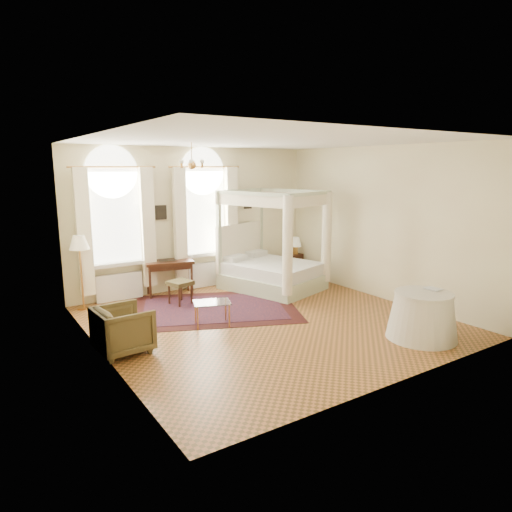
{
  "coord_description": "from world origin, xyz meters",
  "views": [
    {
      "loc": [
        -4.66,
        -6.72,
        2.85
      ],
      "look_at": [
        0.01,
        0.4,
        1.18
      ],
      "focal_mm": 32.0,
      "sensor_mm": 36.0,
      "label": 1
    }
  ],
  "objects_px": {
    "canopy_bed": "(273,267)",
    "nightstand": "(293,264)",
    "stool": "(180,285)",
    "side_table": "(422,316)",
    "coffee_table": "(212,304)",
    "floor_lamp": "(79,246)",
    "writing_desk": "(169,266)",
    "armchair": "(123,330)"
  },
  "relations": [
    {
      "from": "armchair",
      "to": "coffee_table",
      "type": "bearing_deg",
      "value": -83.05
    },
    {
      "from": "writing_desk",
      "to": "stool",
      "type": "height_order",
      "value": "writing_desk"
    },
    {
      "from": "nightstand",
      "to": "side_table",
      "type": "height_order",
      "value": "side_table"
    },
    {
      "from": "coffee_table",
      "to": "floor_lamp",
      "type": "xyz_separation_m",
      "value": [
        -1.73,
        2.34,
        0.89
      ]
    },
    {
      "from": "canopy_bed",
      "to": "stool",
      "type": "height_order",
      "value": "canopy_bed"
    },
    {
      "from": "canopy_bed",
      "to": "stool",
      "type": "xyz_separation_m",
      "value": [
        -2.35,
        0.05,
        -0.11
      ]
    },
    {
      "from": "nightstand",
      "to": "floor_lamp",
      "type": "bearing_deg",
      "value": 180.0
    },
    {
      "from": "nightstand",
      "to": "floor_lamp",
      "type": "distance_m",
      "value": 5.49
    },
    {
      "from": "writing_desk",
      "to": "side_table",
      "type": "distance_m",
      "value": 5.45
    },
    {
      "from": "coffee_table",
      "to": "armchair",
      "type": "bearing_deg",
      "value": -169.29
    },
    {
      "from": "nightstand",
      "to": "armchair",
      "type": "height_order",
      "value": "armchair"
    },
    {
      "from": "armchair",
      "to": "side_table",
      "type": "distance_m",
      "value": 4.9
    },
    {
      "from": "nightstand",
      "to": "stool",
      "type": "xyz_separation_m",
      "value": [
        -3.61,
        -0.8,
        0.13
      ]
    },
    {
      "from": "floor_lamp",
      "to": "nightstand",
      "type": "bearing_deg",
      "value": -0.0
    },
    {
      "from": "canopy_bed",
      "to": "side_table",
      "type": "distance_m",
      "value": 3.99
    },
    {
      "from": "side_table",
      "to": "floor_lamp",
      "type": "bearing_deg",
      "value": 132.3
    },
    {
      "from": "writing_desk",
      "to": "floor_lamp",
      "type": "xyz_separation_m",
      "value": [
        -1.89,
        0.0,
        0.62
      ]
    },
    {
      "from": "writing_desk",
      "to": "armchair",
      "type": "xyz_separation_m",
      "value": [
        -1.89,
        -2.67,
        -0.31
      ]
    },
    {
      "from": "coffee_table",
      "to": "floor_lamp",
      "type": "bearing_deg",
      "value": 126.39
    },
    {
      "from": "coffee_table",
      "to": "floor_lamp",
      "type": "distance_m",
      "value": 3.04
    },
    {
      "from": "writing_desk",
      "to": "side_table",
      "type": "height_order",
      "value": "side_table"
    },
    {
      "from": "stool",
      "to": "side_table",
      "type": "xyz_separation_m",
      "value": [
        2.61,
        -4.03,
        -0.03
      ]
    },
    {
      "from": "canopy_bed",
      "to": "nightstand",
      "type": "xyz_separation_m",
      "value": [
        1.26,
        0.85,
        -0.24
      ]
    },
    {
      "from": "canopy_bed",
      "to": "stool",
      "type": "bearing_deg",
      "value": 178.76
    },
    {
      "from": "nightstand",
      "to": "armchair",
      "type": "relative_size",
      "value": 0.72
    },
    {
      "from": "canopy_bed",
      "to": "side_table",
      "type": "height_order",
      "value": "canopy_bed"
    },
    {
      "from": "nightstand",
      "to": "writing_desk",
      "type": "height_order",
      "value": "writing_desk"
    },
    {
      "from": "armchair",
      "to": "floor_lamp",
      "type": "bearing_deg",
      "value": -3.77
    },
    {
      "from": "coffee_table",
      "to": "side_table",
      "type": "bearing_deg",
      "value": -43.0
    },
    {
      "from": "writing_desk",
      "to": "side_table",
      "type": "relative_size",
      "value": 0.98
    },
    {
      "from": "canopy_bed",
      "to": "floor_lamp",
      "type": "height_order",
      "value": "canopy_bed"
    },
    {
      "from": "canopy_bed",
      "to": "writing_desk",
      "type": "bearing_deg",
      "value": 159.21
    },
    {
      "from": "writing_desk",
      "to": "canopy_bed",
      "type": "bearing_deg",
      "value": -20.79
    },
    {
      "from": "stool",
      "to": "side_table",
      "type": "relative_size",
      "value": 0.47
    },
    {
      "from": "stool",
      "to": "side_table",
      "type": "distance_m",
      "value": 4.8
    },
    {
      "from": "nightstand",
      "to": "coffee_table",
      "type": "relative_size",
      "value": 0.75
    },
    {
      "from": "nightstand",
      "to": "coffee_table",
      "type": "xyz_separation_m",
      "value": [
        -3.67,
        -2.34,
        0.11
      ]
    },
    {
      "from": "nightstand",
      "to": "canopy_bed",
      "type": "bearing_deg",
      "value": -145.95
    },
    {
      "from": "side_table",
      "to": "armchair",
      "type": "bearing_deg",
      "value": 153.79
    },
    {
      "from": "nightstand",
      "to": "writing_desk",
      "type": "bearing_deg",
      "value": 180.0
    },
    {
      "from": "writing_desk",
      "to": "coffee_table",
      "type": "relative_size",
      "value": 1.49
    },
    {
      "from": "armchair",
      "to": "coffee_table",
      "type": "relative_size",
      "value": 1.05
    }
  ]
}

